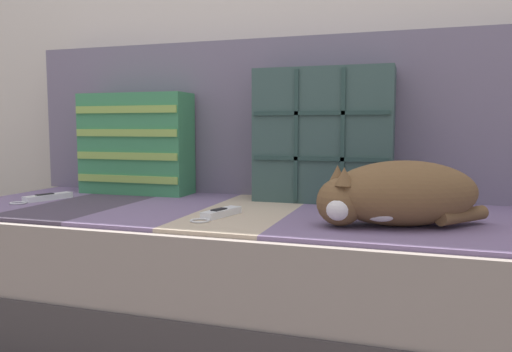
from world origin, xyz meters
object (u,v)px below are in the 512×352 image
Objects in this scene: couch at (253,275)px; throw_pillow_quilted at (323,136)px; throw_pillow_striped at (136,144)px; sleeping_cat at (395,195)px; game_remote_far at (46,197)px; game_remote_near at (220,213)px.

couch is 0.48m from throw_pillow_quilted.
throw_pillow_striped is 0.99× the size of sleeping_cat.
sleeping_cat is 1.92× the size of game_remote_far.
game_remote_near and game_remote_far have the same top height.
game_remote_far is at bearing 170.78° from game_remote_near.
throw_pillow_quilted is at bearing 15.87° from game_remote_far.
game_remote_far is at bearing -127.78° from throw_pillow_striped.
game_remote_far is at bearing -164.13° from throw_pillow_quilted.
throw_pillow_quilted is 1.08× the size of throw_pillow_striped.
couch is 0.51m from sleeping_cat.
game_remote_near is (-0.04, -0.17, 0.21)m from couch.
throw_pillow_quilted is 0.90m from game_remote_far.
sleeping_cat is (0.89, -0.33, -0.10)m from throw_pillow_striped.
game_remote_far is (-0.85, -0.24, -0.20)m from throw_pillow_quilted.
throw_pillow_quilted reaches higher than throw_pillow_striped.
game_remote_near is at bearing -37.26° from throw_pillow_striped.
couch is 4.72× the size of sleeping_cat.
sleeping_cat reaches higher than game_remote_far.
couch is at bearing 5.43° from game_remote_far.
throw_pillow_quilted is 2.26× the size of game_remote_near.
throw_pillow_quilted reaches higher than couch.
couch is 0.71m from game_remote_far.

